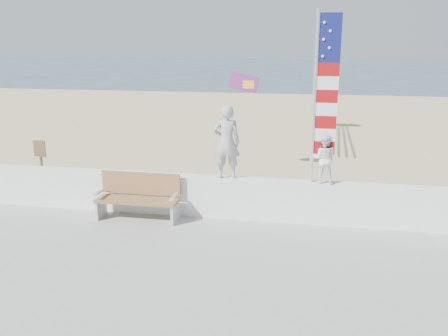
{
  "coord_description": "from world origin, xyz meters",
  "views": [
    {
      "loc": [
        1.99,
        -7.8,
        3.96
      ],
      "look_at": [
        0.2,
        1.8,
        1.35
      ],
      "focal_mm": 38.0,
      "sensor_mm": 36.0,
      "label": 1
    }
  ],
  "objects_px": {
    "adult": "(227,142)",
    "child": "(324,159)",
    "bench": "(138,196)",
    "flag": "(321,91)"
  },
  "relations": [
    {
      "from": "adult",
      "to": "child",
      "type": "bearing_deg",
      "value": 168.47
    },
    {
      "from": "child",
      "to": "bench",
      "type": "xyz_separation_m",
      "value": [
        -3.94,
        -0.45,
        -0.91
      ]
    },
    {
      "from": "adult",
      "to": "child",
      "type": "xyz_separation_m",
      "value": [
        2.06,
        0.0,
        -0.27
      ]
    },
    {
      "from": "adult",
      "to": "flag",
      "type": "height_order",
      "value": "flag"
    },
    {
      "from": "adult",
      "to": "child",
      "type": "distance_m",
      "value": 2.08
    },
    {
      "from": "bench",
      "to": "child",
      "type": "bearing_deg",
      "value": 6.57
    },
    {
      "from": "adult",
      "to": "bench",
      "type": "relative_size",
      "value": 0.88
    },
    {
      "from": "bench",
      "to": "flag",
      "type": "relative_size",
      "value": 0.51
    },
    {
      "from": "bench",
      "to": "flag",
      "type": "distance_m",
      "value": 4.48
    },
    {
      "from": "child",
      "to": "flag",
      "type": "bearing_deg",
      "value": 6.61
    }
  ]
}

